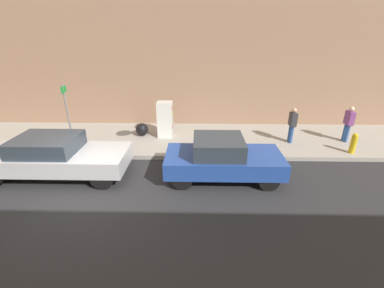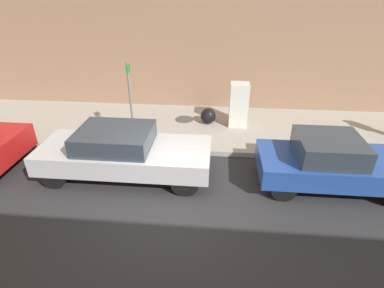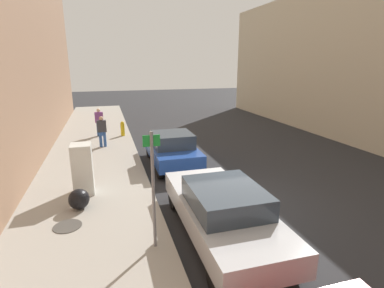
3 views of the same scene
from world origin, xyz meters
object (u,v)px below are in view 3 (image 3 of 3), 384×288
object	(u,v)px
street_sign_post	(153,185)
pedestrian_standing_near	(99,120)
fire_hydrant	(123,128)
trash_bag	(79,199)
pedestrian_walking_far	(102,130)
parked_sedan_silver	(222,210)
parked_hatchback_blue	(172,149)
discarded_refrigerator	(83,169)

from	to	relation	value
street_sign_post	pedestrian_standing_near	world-z (taller)	street_sign_post
fire_hydrant	street_sign_post	bearing A→B (deg)	-89.91
trash_bag	pedestrian_walking_far	distance (m)	6.62
trash_bag	pedestrian_walking_far	xyz separation A→B (m)	(0.66, 6.56, 0.57)
fire_hydrant	pedestrian_walking_far	bearing A→B (deg)	-117.65
pedestrian_walking_far	parked_sedan_silver	distance (m)	9.22
pedestrian_walking_far	pedestrian_standing_near	size ratio (longest dim) A/B	0.98
trash_bag	street_sign_post	bearing A→B (deg)	-53.49
pedestrian_standing_near	parked_sedan_silver	distance (m)	11.59
street_sign_post	parked_sedan_silver	size ratio (longest dim) A/B	0.56
parked_sedan_silver	fire_hydrant	bearing A→B (deg)	98.86
street_sign_post	pedestrian_walking_far	bearing A→B (deg)	97.01
trash_bag	fire_hydrant	bearing A→B (deg)	78.56
fire_hydrant	pedestrian_standing_near	distance (m)	1.36
street_sign_post	pedestrian_standing_near	size ratio (longest dim) A/B	1.71
parked_sedan_silver	parked_hatchback_blue	bearing A→B (deg)	90.00
trash_bag	parked_hatchback_blue	world-z (taller)	parked_hatchback_blue
discarded_refrigerator	parked_sedan_silver	size ratio (longest dim) A/B	0.34
parked_sedan_silver	discarded_refrigerator	bearing A→B (deg)	135.32
discarded_refrigerator	parked_sedan_silver	xyz separation A→B (m)	(3.36, -3.32, -0.23)
parked_sedan_silver	parked_hatchback_blue	xyz separation A→B (m)	(-0.00, 5.60, -0.02)
trash_bag	parked_hatchback_blue	size ratio (longest dim) A/B	0.15
discarded_refrigerator	pedestrian_standing_near	distance (m)	7.90
pedestrian_walking_far	discarded_refrigerator	bearing A→B (deg)	-152.30
pedestrian_walking_far	parked_hatchback_blue	size ratio (longest dim) A/B	0.40
pedestrian_standing_near	fire_hydrant	bearing A→B (deg)	115.39
fire_hydrant	parked_sedan_silver	distance (m)	10.99
street_sign_post	parked_sedan_silver	world-z (taller)	street_sign_post
pedestrian_walking_far	trash_bag	bearing A→B (deg)	-152.01
parked_sedan_silver	parked_hatchback_blue	world-z (taller)	parked_hatchback_blue
discarded_refrigerator	fire_hydrant	distance (m)	7.73
discarded_refrigerator	pedestrian_walking_far	world-z (taller)	discarded_refrigerator
trash_bag	parked_sedan_silver	distance (m)	4.10
pedestrian_walking_far	parked_sedan_silver	bearing A→B (deg)	-128.70
discarded_refrigerator	parked_sedan_silver	distance (m)	4.73
fire_hydrant	trash_bag	distance (m)	8.81
trash_bag	parked_sedan_silver	size ratio (longest dim) A/B	0.12
street_sign_post	trash_bag	distance (m)	3.20
street_sign_post	fire_hydrant	size ratio (longest dim) A/B	3.22
discarded_refrigerator	parked_sedan_silver	bearing A→B (deg)	-44.68
pedestrian_standing_near	parked_sedan_silver	size ratio (longest dim) A/B	0.33
pedestrian_standing_near	discarded_refrigerator	bearing A→B (deg)	38.38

